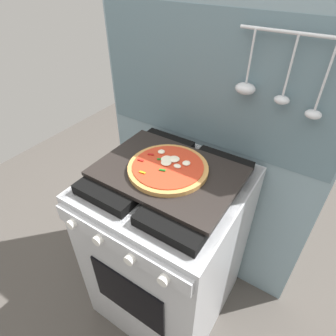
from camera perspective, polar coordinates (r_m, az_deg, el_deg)
ground_plane at (r=1.79m, az=0.00°, el=-24.10°), size 4.00×4.00×0.00m
kitchen_backsplash at (r=1.39m, az=7.62°, el=2.51°), size 1.10×0.09×1.55m
stove at (r=1.41m, az=-0.04°, el=-15.49°), size 0.60×0.64×0.90m
baking_tray at (r=1.08m, az=0.00°, el=-0.75°), size 0.54×0.38×0.02m
pizza_left at (r=1.07m, az=-0.29°, el=0.05°), size 0.31×0.31×0.03m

